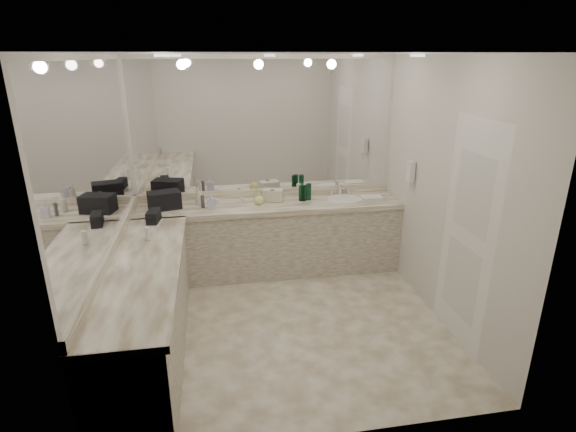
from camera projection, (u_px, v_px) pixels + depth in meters
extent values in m
plane|color=beige|center=(285.00, 322.00, 4.61)|extent=(3.20, 3.20, 0.00)
plane|color=white|center=(285.00, 53.00, 3.74)|extent=(3.20, 3.20, 0.00)
cube|color=beige|center=(265.00, 165.00, 5.57)|extent=(3.20, 0.02, 2.60)
cube|color=beige|center=(105.00, 211.00, 3.92)|extent=(0.02, 3.00, 2.60)
cube|color=beige|center=(445.00, 193.00, 4.43)|extent=(0.02, 3.00, 2.60)
cube|color=beige|center=(269.00, 240.00, 5.59)|extent=(3.20, 0.60, 0.84)
cube|color=silver|center=(269.00, 206.00, 5.43)|extent=(3.20, 0.64, 0.06)
cube|color=beige|center=(147.00, 314.00, 3.99)|extent=(0.60, 2.40, 0.84)
cube|color=silver|center=(142.00, 268.00, 3.84)|extent=(0.64, 2.42, 0.06)
cube|color=silver|center=(266.00, 193.00, 5.67)|extent=(3.20, 0.04, 0.10)
cube|color=silver|center=(112.00, 248.00, 4.04)|extent=(0.04, 3.00, 0.10)
cube|color=white|center=(265.00, 127.00, 5.40)|extent=(3.12, 0.01, 1.55)
cube|color=white|center=(98.00, 158.00, 3.76)|extent=(0.01, 2.92, 1.55)
cylinder|color=white|center=(345.00, 200.00, 5.58)|extent=(0.44, 0.44, 0.03)
cube|color=silver|center=(340.00, 189.00, 5.75)|extent=(0.24, 0.16, 0.14)
cube|color=white|center=(411.00, 172.00, 5.06)|extent=(0.06, 0.10, 0.24)
cube|color=white|center=(467.00, 236.00, 4.05)|extent=(0.02, 0.82, 2.10)
cube|color=black|center=(164.00, 200.00, 5.21)|extent=(0.41, 0.31, 0.21)
cube|color=black|center=(154.00, 216.00, 4.80)|extent=(0.14, 0.26, 0.13)
cube|color=beige|center=(273.00, 195.00, 5.50)|extent=(0.27, 0.21, 0.14)
cube|color=white|center=(372.00, 198.00, 5.56)|extent=(0.26, 0.18, 0.04)
cylinder|color=white|center=(148.00, 234.00, 4.32)|extent=(0.06, 0.06, 0.13)
imported|color=beige|center=(198.00, 196.00, 5.34)|extent=(0.11, 0.11, 0.21)
imported|color=silver|center=(211.00, 201.00, 5.21)|extent=(0.09, 0.09, 0.19)
imported|color=#DFDB7E|center=(259.00, 198.00, 5.35)|extent=(0.14, 0.14, 0.16)
cylinder|color=#124D30|center=(308.00, 192.00, 5.53)|extent=(0.07, 0.07, 0.20)
cylinder|color=#124D30|center=(304.00, 193.00, 5.49)|extent=(0.06, 0.06, 0.20)
cylinder|color=#124D30|center=(301.00, 193.00, 5.50)|extent=(0.07, 0.07, 0.19)
cylinder|color=silver|center=(217.00, 202.00, 5.38)|extent=(0.04, 0.04, 0.06)
cylinder|color=silver|center=(171.00, 203.00, 5.25)|extent=(0.06, 0.06, 0.11)
cylinder|color=#3F3F4C|center=(272.00, 196.00, 5.46)|extent=(0.05, 0.05, 0.15)
cylinder|color=white|center=(303.00, 194.00, 5.61)|extent=(0.06, 0.06, 0.10)
cylinder|color=#F2D84C|center=(172.00, 200.00, 5.34)|extent=(0.06, 0.06, 0.13)
cylinder|color=#3F3F4C|center=(203.00, 202.00, 5.24)|extent=(0.04, 0.04, 0.15)
cylinder|color=#F2D84C|center=(165.00, 203.00, 5.32)|extent=(0.06, 0.06, 0.06)
cylinder|color=white|center=(242.00, 200.00, 5.42)|extent=(0.04, 0.04, 0.07)
cylinder|color=#E0B28C|center=(269.00, 196.00, 5.47)|extent=(0.05, 0.05, 0.13)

